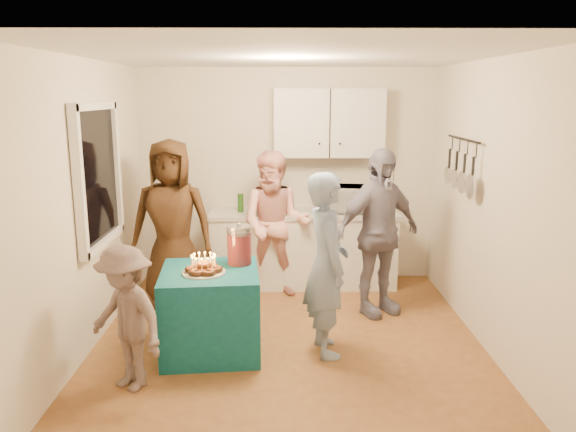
{
  "coord_description": "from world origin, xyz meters",
  "views": [
    {
      "loc": [
        -0.05,
        -4.86,
        2.28
      ],
      "look_at": [
        0.0,
        0.35,
        1.15
      ],
      "focal_mm": 35.0,
      "sensor_mm": 36.0,
      "label": 1
    }
  ],
  "objects_px": {
    "party_table": "(211,311)",
    "man_birthday": "(327,264)",
    "woman_back_left": "(172,223)",
    "microwave": "(339,199)",
    "counter": "(303,250)",
    "woman_back_center": "(275,225)",
    "child_near_left": "(126,318)",
    "woman_back_right": "(378,233)",
    "punch_jar": "(239,246)"
  },
  "relations": [
    {
      "from": "woman_back_center",
      "to": "woman_back_right",
      "type": "bearing_deg",
      "value": -19.75
    },
    {
      "from": "microwave",
      "to": "party_table",
      "type": "relative_size",
      "value": 0.66
    },
    {
      "from": "party_table",
      "to": "woman_back_center",
      "type": "relative_size",
      "value": 0.51
    },
    {
      "from": "woman_back_right",
      "to": "man_birthday",
      "type": "bearing_deg",
      "value": -152.08
    },
    {
      "from": "man_birthday",
      "to": "child_near_left",
      "type": "height_order",
      "value": "man_birthday"
    },
    {
      "from": "punch_jar",
      "to": "woman_back_left",
      "type": "xyz_separation_m",
      "value": [
        -0.81,
        1.0,
        -0.02
      ]
    },
    {
      "from": "man_birthday",
      "to": "woman_back_right",
      "type": "distance_m",
      "value": 1.1
    },
    {
      "from": "child_near_left",
      "to": "punch_jar",
      "type": "bearing_deg",
      "value": 82.33
    },
    {
      "from": "party_table",
      "to": "man_birthday",
      "type": "height_order",
      "value": "man_birthday"
    },
    {
      "from": "counter",
      "to": "party_table",
      "type": "relative_size",
      "value": 2.59
    },
    {
      "from": "woman_back_left",
      "to": "woman_back_right",
      "type": "relative_size",
      "value": 1.04
    },
    {
      "from": "woman_back_left",
      "to": "woman_back_right",
      "type": "distance_m",
      "value": 2.22
    },
    {
      "from": "microwave",
      "to": "child_near_left",
      "type": "height_order",
      "value": "microwave"
    },
    {
      "from": "punch_jar",
      "to": "woman_back_right",
      "type": "distance_m",
      "value": 1.55
    },
    {
      "from": "punch_jar",
      "to": "woman_back_center",
      "type": "height_order",
      "value": "woman_back_center"
    },
    {
      "from": "child_near_left",
      "to": "woman_back_right",
      "type": "bearing_deg",
      "value": 71.41
    },
    {
      "from": "counter",
      "to": "woman_back_center",
      "type": "relative_size",
      "value": 1.32
    },
    {
      "from": "party_table",
      "to": "man_birthday",
      "type": "xyz_separation_m",
      "value": [
        1.03,
        -0.02,
        0.44
      ]
    },
    {
      "from": "punch_jar",
      "to": "woman_back_center",
      "type": "xyz_separation_m",
      "value": [
        0.31,
        1.26,
        -0.1
      ]
    },
    {
      "from": "woman_back_center",
      "to": "man_birthday",
      "type": "bearing_deg",
      "value": -64.54
    },
    {
      "from": "man_birthday",
      "to": "party_table",
      "type": "bearing_deg",
      "value": 78.94
    },
    {
      "from": "punch_jar",
      "to": "child_near_left",
      "type": "height_order",
      "value": "child_near_left"
    },
    {
      "from": "party_table",
      "to": "child_near_left",
      "type": "bearing_deg",
      "value": -131.54
    },
    {
      "from": "microwave",
      "to": "woman_back_center",
      "type": "bearing_deg",
      "value": -146.38
    },
    {
      "from": "child_near_left",
      "to": "counter",
      "type": "bearing_deg",
      "value": 95.67
    },
    {
      "from": "counter",
      "to": "woman_back_left",
      "type": "height_order",
      "value": "woman_back_left"
    },
    {
      "from": "counter",
      "to": "microwave",
      "type": "distance_m",
      "value": 0.77
    },
    {
      "from": "microwave",
      "to": "woman_back_right",
      "type": "xyz_separation_m",
      "value": [
        0.31,
        -0.92,
        -0.19
      ]
    },
    {
      "from": "party_table",
      "to": "woman_back_right",
      "type": "bearing_deg",
      "value": 28.78
    },
    {
      "from": "microwave",
      "to": "woman_back_left",
      "type": "relative_size",
      "value": 0.31
    },
    {
      "from": "woman_back_left",
      "to": "woman_back_right",
      "type": "height_order",
      "value": "woman_back_left"
    },
    {
      "from": "man_birthday",
      "to": "woman_back_center",
      "type": "bearing_deg",
      "value": 7.54
    },
    {
      "from": "party_table",
      "to": "man_birthday",
      "type": "bearing_deg",
      "value": -1.04
    },
    {
      "from": "party_table",
      "to": "woman_back_left",
      "type": "relative_size",
      "value": 0.47
    },
    {
      "from": "microwave",
      "to": "man_birthday",
      "type": "bearing_deg",
      "value": -90.92
    },
    {
      "from": "man_birthday",
      "to": "woman_back_center",
      "type": "distance_m",
      "value": 1.55
    },
    {
      "from": "counter",
      "to": "punch_jar",
      "type": "bearing_deg",
      "value": -111.79
    },
    {
      "from": "woman_back_right",
      "to": "counter",
      "type": "bearing_deg",
      "value": 99.84
    },
    {
      "from": "man_birthday",
      "to": "woman_back_right",
      "type": "xyz_separation_m",
      "value": [
        0.6,
        0.92,
        0.06
      ]
    },
    {
      "from": "woman_back_center",
      "to": "punch_jar",
      "type": "bearing_deg",
      "value": -96.11
    },
    {
      "from": "punch_jar",
      "to": "woman_back_right",
      "type": "relative_size",
      "value": 0.19
    },
    {
      "from": "woman_back_left",
      "to": "microwave",
      "type": "bearing_deg",
      "value": 19.79
    },
    {
      "from": "party_table",
      "to": "woman_back_center",
      "type": "distance_m",
      "value": 1.63
    },
    {
      "from": "microwave",
      "to": "woman_back_center",
      "type": "relative_size",
      "value": 0.34
    },
    {
      "from": "man_birthday",
      "to": "woman_back_left",
      "type": "height_order",
      "value": "woman_back_left"
    },
    {
      "from": "man_birthday",
      "to": "counter",
      "type": "bearing_deg",
      "value": -5.85
    },
    {
      "from": "microwave",
      "to": "woman_back_left",
      "type": "xyz_separation_m",
      "value": [
        -1.88,
        -0.62,
        -0.15
      ]
    },
    {
      "from": "man_birthday",
      "to": "woman_back_left",
      "type": "distance_m",
      "value": 2.01
    },
    {
      "from": "child_near_left",
      "to": "microwave",
      "type": "bearing_deg",
      "value": 88.91
    },
    {
      "from": "counter",
      "to": "punch_jar",
      "type": "relative_size",
      "value": 6.47
    }
  ]
}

